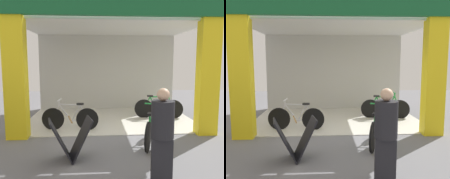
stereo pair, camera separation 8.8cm
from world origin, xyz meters
The scene contains 7 objects.
ground_plane centered at (0.00, 0.00, 0.00)m, with size 19.16×19.16×0.00m, color slate.
shop_facade centered at (0.00, 1.87, 2.03)m, with size 5.78×3.99×3.77m.
bicycle_inside_0 centered at (1.70, 1.83, 0.37)m, with size 1.67×0.46×0.93m.
bicycle_inside_1 centered at (-1.24, 0.62, 0.36)m, with size 1.65×0.45×0.91m.
bicycle_parked_0 centered at (0.85, -0.68, 0.38)m, with size 0.70×1.62×0.95m.
sandwich_board_sign centered at (-1.01, -1.45, 0.43)m, with size 0.95×0.73×0.87m.
pedestrian_0 centered at (0.58, -2.48, 0.82)m, with size 0.43×0.43×1.59m.
Camera 1 is at (-0.49, -6.05, 2.01)m, focal length 37.22 mm.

